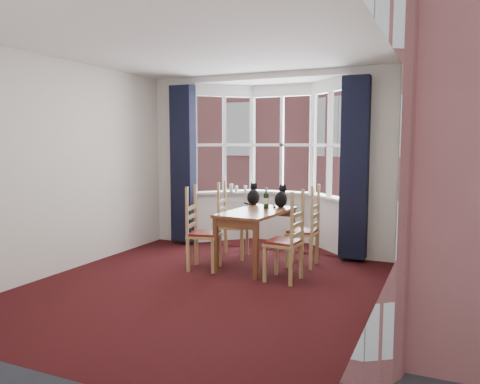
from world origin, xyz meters
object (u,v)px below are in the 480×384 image
Objects in this scene: dining_table at (256,218)px; cat_left at (254,196)px; candle_short at (236,189)px; candle_extra at (245,189)px; chair_right_far at (309,233)px; chair_left_far at (228,226)px; chair_left_near at (198,235)px; candle_tall at (231,188)px; chair_right_near at (290,244)px; cat_right at (281,198)px; wine_bottle at (266,199)px.

cat_left reaches higher than dining_table.
candle_short is 0.93× the size of candle_extra.
chair_right_far is at bearing -16.98° from cat_left.
cat_left reaches higher than chair_left_far.
chair_left_near is at bearing -151.24° from chair_right_far.
chair_left_far reaches higher than dining_table.
candle_short is (-0.35, 1.08, 0.45)m from chair_left_far.
candle_tall is 1.35× the size of candle_short.
chair_right_near is 1.18m from cat_right.
cat_left is (0.40, 1.03, 0.44)m from chair_left_near.
chair_right_far is 2.63× the size of cat_left.
cat_left reaches higher than chair_left_near.
chair_right_far is 2.02m from candle_short.
candle_extra is at bearing 141.80° from chair_right_far.
chair_left_far is (0.08, 0.78, 0.00)m from chair_left_near.
candle_extra is at bearing 93.34° from chair_left_near.
chair_right_near is 2.66× the size of cat_right.
candle_short is at bearing 98.32° from chair_left_near.
dining_table is at bearing 34.73° from chair_left_near.
chair_left_near and chair_right_far have the same top height.
chair_right_far is at bearing 89.11° from chair_right_near.
cat_left is 0.99m from candle_extra.
wine_bottle reaches higher than candle_tall.
cat_left is 3.25× the size of candle_extra.
candle_tall is at bearing -168.56° from candle_extra.
chair_right_far is 1.08m from cat_left.
candle_tall reaches higher than candle_extra.
cat_left is at bearing 131.15° from chair_right_near.
chair_left_far is 0.60m from cat_left.
chair_right_near is at bearing -48.85° from cat_left.
chair_right_far is (1.34, 0.74, 0.00)m from chair_left_near.
cat_right reaches higher than candle_extra.
chair_right_far is at bearing -2.00° from chair_left_far.
chair_right_near is 1.49m from cat_left.
chair_right_far is at bearing 28.76° from chair_left_near.
cat_left reaches higher than candle_extra.
candle_tall is at bearing 127.00° from dining_table.
cat_right is 1.16× the size of wine_bottle.
candle_tall is 1.25× the size of candle_extra.
chair_right_near is 2.56m from candle_tall.
dining_table is 0.70m from chair_left_far.
chair_right_far is (0.67, 0.27, -0.20)m from dining_table.
chair_left_far is 3.07× the size of wine_bottle.
wine_bottle is (0.33, -0.33, -0.00)m from cat_left.
candle_short is 0.16m from candle_extra.
cat_left is 1.07m from candle_short.
chair_right_far is (1.27, -0.04, 0.00)m from chair_left_far.
chair_left_near is at bearing -111.07° from cat_left.
chair_right_near is at bearing -33.32° from chair_left_far.
chair_left_far is at bearing 84.49° from chair_left_near.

